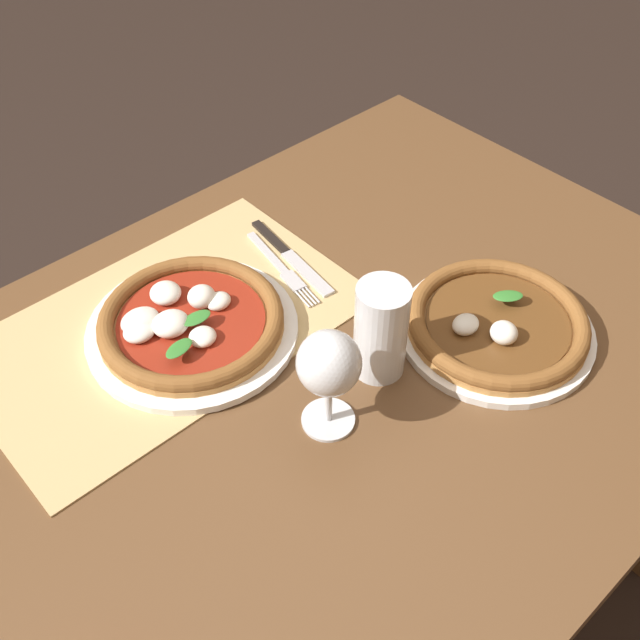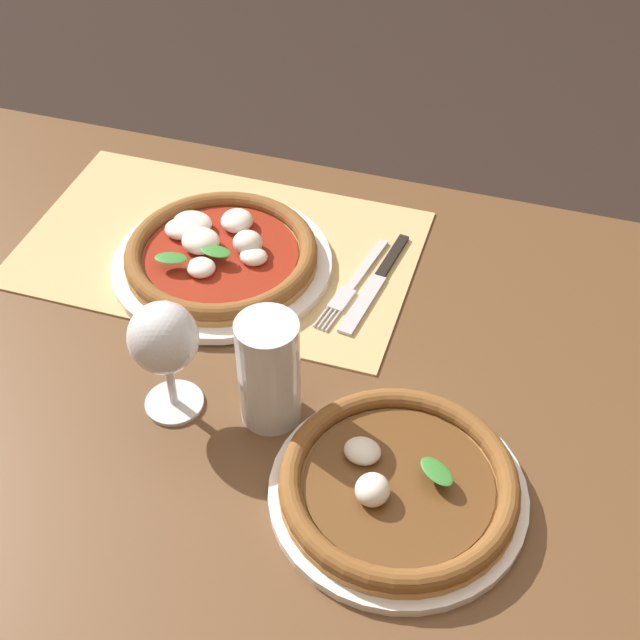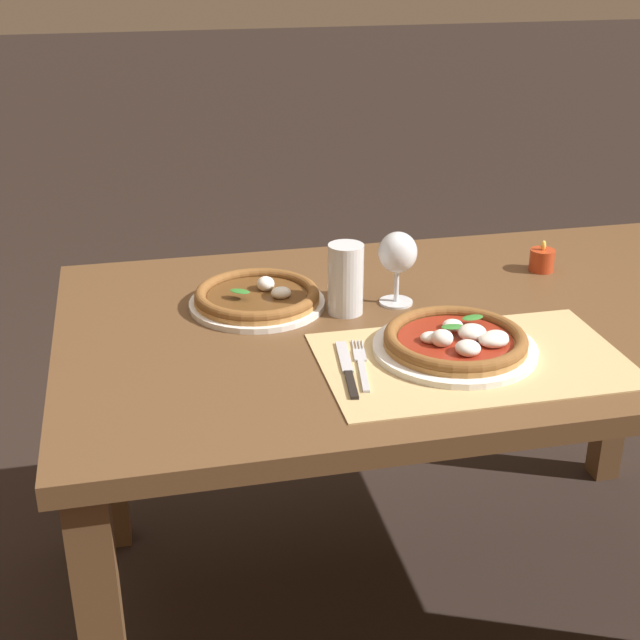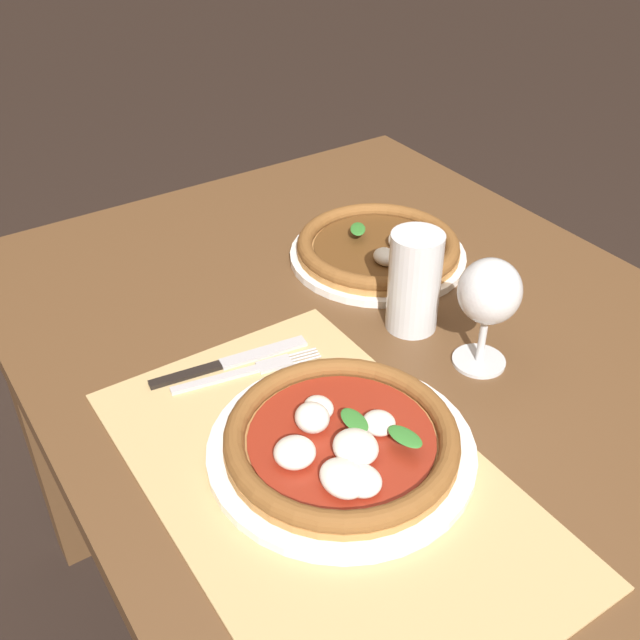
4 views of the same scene
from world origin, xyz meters
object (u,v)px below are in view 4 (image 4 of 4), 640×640
Objects in this scene: pizza_far at (378,249)px; wine_glass at (489,296)px; pint_glass at (414,284)px; pizza_near at (341,442)px; fork at (248,371)px; knife at (230,362)px.

wine_glass is at bearing -9.61° from pizza_far.
pint_glass is (-0.11, -0.02, -0.04)m from wine_glass.
fork is (-0.19, -0.02, -0.02)m from pizza_near.
knife is (-0.21, -0.03, -0.02)m from pizza_near.
wine_glass is 0.78× the size of fork.
fork is at bearing -66.16° from pizza_far.
pizza_far is 1.81× the size of wine_glass.
wine_glass is at bearing 57.69° from knife.
pizza_near is 0.19m from fork.
pizza_near is 1.41× the size of knife.
fork is (-0.03, -0.24, -0.06)m from pint_glass.
knife reaches higher than fork.
fork is 0.03m from knife.
fork is at bearing 20.73° from knife.
pizza_near reaches higher than knife.
pizza_far is 1.30× the size of knife.
wine_glass is 1.07× the size of pint_glass.
pizza_far is 0.34m from knife.
pint_glass reaches higher than pizza_near.
pizza_far is 0.19m from pint_glass.
pizza_near is at bearing -80.88° from wine_glass.
pizza_near is 1.52× the size of fork.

